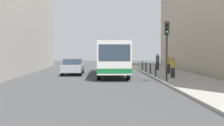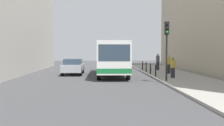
{
  "view_description": "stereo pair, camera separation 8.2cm",
  "coord_description": "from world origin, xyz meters",
  "px_view_note": "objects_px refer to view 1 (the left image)",
  "views": [
    {
      "loc": [
        -1.01,
        -21.26,
        2.27
      ],
      "look_at": [
        -0.08,
        1.79,
        1.22
      ],
      "focal_mm": 44.32,
      "sensor_mm": 36.0,
      "label": 1
    },
    {
      "loc": [
        -0.93,
        -21.26,
        2.27
      ],
      "look_at": [
        -0.08,
        1.79,
        1.22
      ],
      "focal_mm": 44.32,
      "sensor_mm": 36.0,
      "label": 2
    }
  ],
  "objects_px": {
    "traffic_light": "(167,40)",
    "bollard_near": "(156,71)",
    "bollard_far": "(146,67)",
    "bollard_mid": "(150,69)",
    "bus": "(112,56)",
    "pedestrian_mid_sidewalk": "(169,64)",
    "pedestrian_far_sidewalk": "(158,62)",
    "bollard_farthest": "(142,66)",
    "pedestrian_near_signal": "(173,68)",
    "car_beside_bus": "(73,66)"
  },
  "relations": [
    {
      "from": "bollard_mid",
      "to": "bollard_near",
      "type": "bearing_deg",
      "value": -90.0
    },
    {
      "from": "pedestrian_near_signal",
      "to": "pedestrian_mid_sidewalk",
      "type": "bearing_deg",
      "value": 109.27
    },
    {
      "from": "bollard_farthest",
      "to": "pedestrian_near_signal",
      "type": "xyz_separation_m",
      "value": [
        1.1,
        -8.4,
        0.31
      ]
    },
    {
      "from": "traffic_light",
      "to": "bollard_near",
      "type": "bearing_deg",
      "value": 91.72
    },
    {
      "from": "bus",
      "to": "bollard_mid",
      "type": "height_order",
      "value": "bus"
    },
    {
      "from": "bus",
      "to": "pedestrian_mid_sidewalk",
      "type": "relative_size",
      "value": 6.34
    },
    {
      "from": "traffic_light",
      "to": "bollard_farthest",
      "type": "distance_m",
      "value": 10.81
    },
    {
      "from": "car_beside_bus",
      "to": "pedestrian_mid_sidewalk",
      "type": "relative_size",
      "value": 2.53
    },
    {
      "from": "car_beside_bus",
      "to": "bollard_farthest",
      "type": "xyz_separation_m",
      "value": [
        7.08,
        3.4,
        -0.16
      ]
    },
    {
      "from": "pedestrian_far_sidewalk",
      "to": "bollard_farthest",
      "type": "bearing_deg",
      "value": 43.05
    },
    {
      "from": "bollard_near",
      "to": "bollard_far",
      "type": "bearing_deg",
      "value": 90.0
    },
    {
      "from": "bollard_near",
      "to": "bollard_farthest",
      "type": "height_order",
      "value": "same"
    },
    {
      "from": "pedestrian_far_sidewalk",
      "to": "bus",
      "type": "bearing_deg",
      "value": 76.74
    },
    {
      "from": "bollard_farthest",
      "to": "pedestrian_mid_sidewalk",
      "type": "xyz_separation_m",
      "value": [
        1.72,
        -4.52,
        0.4
      ]
    },
    {
      "from": "bus",
      "to": "bollard_farthest",
      "type": "height_order",
      "value": "bus"
    },
    {
      "from": "car_beside_bus",
      "to": "pedestrian_mid_sidewalk",
      "type": "height_order",
      "value": "pedestrian_mid_sidewalk"
    },
    {
      "from": "bus",
      "to": "bollard_far",
      "type": "distance_m",
      "value": 4.11
    },
    {
      "from": "car_beside_bus",
      "to": "bollard_near",
      "type": "height_order",
      "value": "car_beside_bus"
    },
    {
      "from": "pedestrian_near_signal",
      "to": "bollard_farthest",
      "type": "bearing_deg",
      "value": 125.83
    },
    {
      "from": "bollard_far",
      "to": "pedestrian_near_signal",
      "type": "height_order",
      "value": "pedestrian_near_signal"
    },
    {
      "from": "bollard_near",
      "to": "bollard_farthest",
      "type": "xyz_separation_m",
      "value": [
        0.0,
        7.21,
        0.0
      ]
    },
    {
      "from": "bollard_near",
      "to": "pedestrian_far_sidewalk",
      "type": "relative_size",
      "value": 0.53
    },
    {
      "from": "traffic_light",
      "to": "pedestrian_mid_sidewalk",
      "type": "bearing_deg",
      "value": 74.93
    },
    {
      "from": "bollard_farthest",
      "to": "pedestrian_mid_sidewalk",
      "type": "relative_size",
      "value": 0.55
    },
    {
      "from": "car_beside_bus",
      "to": "bollard_near",
      "type": "xyz_separation_m",
      "value": [
        7.08,
        -3.81,
        -0.16
      ]
    },
    {
      "from": "bollard_near",
      "to": "pedestrian_far_sidewalk",
      "type": "height_order",
      "value": "pedestrian_far_sidewalk"
    },
    {
      "from": "pedestrian_mid_sidewalk",
      "to": "pedestrian_far_sidewalk",
      "type": "bearing_deg",
      "value": 63.55
    },
    {
      "from": "bollard_farthest",
      "to": "pedestrian_mid_sidewalk",
      "type": "distance_m",
      "value": 4.85
    },
    {
      "from": "car_beside_bus",
      "to": "pedestrian_near_signal",
      "type": "distance_m",
      "value": 9.59
    },
    {
      "from": "bollard_near",
      "to": "pedestrian_near_signal",
      "type": "height_order",
      "value": "pedestrian_near_signal"
    },
    {
      "from": "bollard_farthest",
      "to": "car_beside_bus",
      "type": "bearing_deg",
      "value": -154.34
    },
    {
      "from": "pedestrian_mid_sidewalk",
      "to": "car_beside_bus",
      "type": "bearing_deg",
      "value": 145.93
    },
    {
      "from": "bus",
      "to": "bollard_mid",
      "type": "xyz_separation_m",
      "value": [
        3.47,
        -0.48,
        -1.1
      ]
    },
    {
      "from": "bollard_far",
      "to": "bollard_mid",
      "type": "bearing_deg",
      "value": -90.0
    },
    {
      "from": "traffic_light",
      "to": "pedestrian_near_signal",
      "type": "relative_size",
      "value": 2.58
    },
    {
      "from": "bollard_mid",
      "to": "bollard_farthest",
      "type": "height_order",
      "value": "same"
    },
    {
      "from": "bollard_near",
      "to": "bus",
      "type": "bearing_deg",
      "value": 140.24
    },
    {
      "from": "bollard_near",
      "to": "pedestrian_mid_sidewalk",
      "type": "distance_m",
      "value": 3.22
    },
    {
      "from": "bus",
      "to": "pedestrian_far_sidewalk",
      "type": "distance_m",
      "value": 6.92
    },
    {
      "from": "bus",
      "to": "bollard_farthest",
      "type": "bearing_deg",
      "value": -128.36
    },
    {
      "from": "traffic_light",
      "to": "bollard_near",
      "type": "xyz_separation_m",
      "value": [
        -0.1,
        3.33,
        -2.38
      ]
    },
    {
      "from": "traffic_light",
      "to": "pedestrian_mid_sidewalk",
      "type": "xyz_separation_m",
      "value": [
        1.62,
        6.02,
        -1.99
      ]
    },
    {
      "from": "bollard_near",
      "to": "bollard_mid",
      "type": "bearing_deg",
      "value": 90.0
    },
    {
      "from": "pedestrian_far_sidewalk",
      "to": "pedestrian_near_signal",
      "type": "bearing_deg",
      "value": 121.33
    },
    {
      "from": "bollard_near",
      "to": "pedestrian_far_sidewalk",
      "type": "distance_m",
      "value": 7.65
    },
    {
      "from": "bollard_far",
      "to": "pedestrian_far_sidewalk",
      "type": "bearing_deg",
      "value": 57.32
    },
    {
      "from": "bollard_far",
      "to": "pedestrian_mid_sidewalk",
      "type": "xyz_separation_m",
      "value": [
        1.72,
        -2.11,
        0.4
      ]
    },
    {
      "from": "pedestrian_near_signal",
      "to": "pedestrian_mid_sidewalk",
      "type": "distance_m",
      "value": 3.93
    },
    {
      "from": "car_beside_bus",
      "to": "bollard_mid",
      "type": "xyz_separation_m",
      "value": [
        7.08,
        -1.41,
        -0.16
      ]
    },
    {
      "from": "pedestrian_far_sidewalk",
      "to": "car_beside_bus",
      "type": "bearing_deg",
      "value": 57.74
    }
  ]
}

